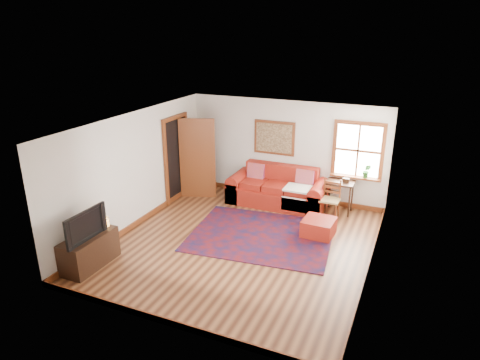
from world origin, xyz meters
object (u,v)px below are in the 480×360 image
at_px(side_table, 340,187).
at_px(red_ottoman, 319,227).
at_px(ladder_back_chair, 331,198).
at_px(media_cabinet, 89,251).
at_px(red_leather_sofa, 278,192).

bearing_deg(side_table, red_ottoman, -95.94).
distance_m(ladder_back_chair, media_cabinet, 5.26).
xyz_separation_m(red_ottoman, side_table, (0.14, 1.37, 0.46)).
distance_m(red_leather_sofa, media_cabinet, 4.71).
height_order(ladder_back_chair, media_cabinet, ladder_back_chair).
bearing_deg(red_ottoman, red_leather_sofa, 138.55).
bearing_deg(side_table, red_leather_sofa, -176.77).
relative_size(ladder_back_chair, media_cabinet, 0.82).
xyz_separation_m(red_ottoman, ladder_back_chair, (0.02, 0.98, 0.31)).
bearing_deg(red_ottoman, side_table, 86.42).
bearing_deg(red_leather_sofa, ladder_back_chair, -12.71).
xyz_separation_m(red_leather_sofa, red_ottoman, (1.34, -1.29, -0.13)).
height_order(red_leather_sofa, red_ottoman, red_leather_sofa).
relative_size(red_leather_sofa, side_table, 3.11).
bearing_deg(media_cabinet, ladder_back_chair, 47.08).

